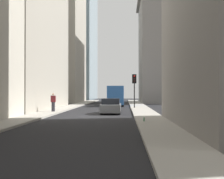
# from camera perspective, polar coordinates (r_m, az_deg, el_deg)

# --- Properties ---
(ground_plane) EXTENTS (135.00, 135.00, 0.00)m
(ground_plane) POSITION_cam_1_polar(r_m,az_deg,el_deg) (24.70, -3.75, -5.12)
(ground_plane) COLOR black
(sidewalk_right) EXTENTS (90.00, 2.20, 0.14)m
(sidewalk_right) POSITION_cam_1_polar(r_m,az_deg,el_deg) (25.57, -13.86, -4.80)
(sidewalk_right) COLOR #A8A399
(sidewalk_right) RESTS_ON ground_plane
(sidewalk_left) EXTENTS (90.00, 2.20, 0.14)m
(sidewalk_left) POSITION_cam_1_polar(r_m,az_deg,el_deg) (24.61, 6.76, -4.97)
(sidewalk_left) COLOR #A8A399
(sidewalk_left) RESTS_ON ground_plane
(building_left_far) EXTENTS (13.80, 10.50, 22.32)m
(building_left_far) POSITION_cam_1_polar(r_m,az_deg,el_deg) (57.37, 10.51, 8.71)
(building_left_far) COLOR gray
(building_left_far) RESTS_ON ground_plane
(building_right_far) EXTENTS (13.92, 10.00, 30.28)m
(building_right_far) POSITION_cam_1_polar(r_m,az_deg,el_deg) (58.77, -10.89, 12.43)
(building_right_far) COLOR #A8A091
(building_right_far) RESTS_ON ground_plane
(building_right_midfar) EXTENTS (18.58, 10.50, 18.53)m
(building_right_midfar) POSITION_cam_1_polar(r_m,az_deg,el_deg) (36.77, -19.08, 10.95)
(building_right_midfar) COLOR #A8A091
(building_right_midfar) RESTS_ON ground_plane
(delivery_truck) EXTENTS (6.46, 2.25, 2.84)m
(delivery_truck) POSITION_cam_1_polar(r_m,az_deg,el_deg) (42.45, 0.77, -1.22)
(delivery_truck) COLOR #285699
(delivery_truck) RESTS_ON ground_plane
(hatchback_grey) EXTENTS (4.30, 1.78, 1.42)m
(hatchback_grey) POSITION_cam_1_polar(r_m,az_deg,el_deg) (27.27, -0.19, -3.29)
(hatchback_grey) COLOR slate
(hatchback_grey) RESTS_ON ground_plane
(traffic_light_midblock) EXTENTS (0.43, 0.52, 4.00)m
(traffic_light_midblock) POSITION_cam_1_polar(r_m,az_deg,el_deg) (35.36, 4.34, 1.26)
(traffic_light_midblock) COLOR black
(traffic_light_midblock) RESTS_ON sidewalk_left
(pedestrian) EXTENTS (0.26, 0.44, 1.78)m
(pedestrian) POSITION_cam_1_polar(r_m,az_deg,el_deg) (28.73, -11.29, -2.25)
(pedestrian) COLOR #33333D
(pedestrian) RESTS_ON sidewalk_right
(discarded_bottle) EXTENTS (0.07, 0.07, 0.27)m
(discarded_bottle) POSITION_cam_1_polar(r_m,az_deg,el_deg) (18.80, 6.21, -5.81)
(discarded_bottle) COLOR #236033
(discarded_bottle) RESTS_ON sidewalk_left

